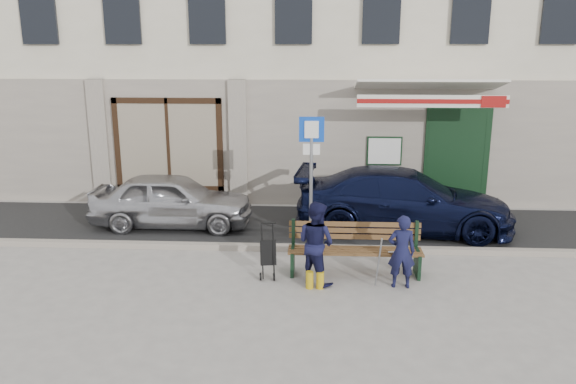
# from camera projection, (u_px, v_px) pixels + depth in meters

# --- Properties ---
(ground) EXTENTS (80.00, 80.00, 0.00)m
(ground) POSITION_uv_depth(u_px,v_px,m) (280.00, 281.00, 9.89)
(ground) COLOR #9E9991
(ground) RESTS_ON ground
(asphalt_lane) EXTENTS (60.00, 3.20, 0.01)m
(asphalt_lane) POSITION_uv_depth(u_px,v_px,m) (289.00, 226.00, 12.89)
(asphalt_lane) COLOR #282828
(asphalt_lane) RESTS_ON ground
(curb) EXTENTS (60.00, 0.18, 0.12)m
(curb) POSITION_uv_depth(u_px,v_px,m) (285.00, 248.00, 11.33)
(curb) COLOR #9E9384
(curb) RESTS_ON ground
(building) EXTENTS (20.00, 8.27, 10.00)m
(building) POSITION_uv_depth(u_px,v_px,m) (299.00, 13.00, 16.80)
(building) COLOR beige
(building) RESTS_ON ground
(car_silver) EXTENTS (3.64, 1.48, 1.24)m
(car_silver) POSITION_uv_depth(u_px,v_px,m) (172.00, 200.00, 12.74)
(car_silver) COLOR #B4B4B9
(car_silver) RESTS_ON ground
(car_navy) EXTENTS (4.92, 2.41, 1.38)m
(car_navy) POSITION_uv_depth(u_px,v_px,m) (404.00, 200.00, 12.45)
(car_navy) COLOR black
(car_navy) RESTS_ON ground
(parking_sign) EXTENTS (0.49, 0.08, 2.67)m
(parking_sign) POSITION_uv_depth(u_px,v_px,m) (311.00, 161.00, 11.17)
(parking_sign) COLOR gray
(parking_sign) RESTS_ON ground
(bench) EXTENTS (2.40, 1.17, 0.98)m
(bench) POSITION_uv_depth(u_px,v_px,m) (352.00, 250.00, 10.08)
(bench) COLOR brown
(bench) RESTS_ON ground
(man) EXTENTS (0.47, 0.31, 1.28)m
(man) POSITION_uv_depth(u_px,v_px,m) (402.00, 252.00, 9.48)
(man) COLOR #131536
(man) RESTS_ON ground
(woman) EXTENTS (0.90, 0.88, 1.46)m
(woman) POSITION_uv_depth(u_px,v_px,m) (316.00, 243.00, 9.64)
(woman) COLOR #131434
(woman) RESTS_ON ground
(stroller) EXTENTS (0.32, 0.42, 0.97)m
(stroller) POSITION_uv_depth(u_px,v_px,m) (268.00, 254.00, 9.97)
(stroller) COLOR black
(stroller) RESTS_ON ground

